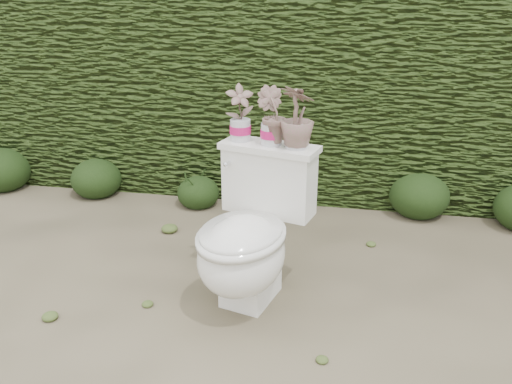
% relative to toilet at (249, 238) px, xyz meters
% --- Properties ---
extents(ground, '(60.00, 60.00, 0.00)m').
position_rel_toilet_xyz_m(ground, '(0.09, 0.19, -0.36)').
color(ground, '#776D52').
rests_on(ground, ground).
extents(hedge, '(8.00, 1.00, 1.60)m').
position_rel_toilet_xyz_m(hedge, '(0.09, 1.79, 0.44)').
color(hedge, '#384F1A').
rests_on(hedge, ground).
extents(toilet, '(0.61, 0.77, 0.78)m').
position_rel_toilet_xyz_m(toilet, '(0.00, 0.00, 0.00)').
color(toilet, silver).
rests_on(toilet, ground).
extents(potted_plant_left, '(0.17, 0.15, 0.27)m').
position_rel_toilet_xyz_m(potted_plant_left, '(-0.10, 0.27, 0.56)').
color(potted_plant_left, '#227023').
rests_on(potted_plant_left, toilet).
extents(potted_plant_center, '(0.19, 0.17, 0.28)m').
position_rel_toilet_xyz_m(potted_plant_center, '(0.07, 0.23, 0.56)').
color(potted_plant_center, '#227023').
rests_on(potted_plant_center, toilet).
extents(potted_plant_right, '(0.22, 0.22, 0.30)m').
position_rel_toilet_xyz_m(potted_plant_right, '(0.20, 0.19, 0.57)').
color(potted_plant_right, '#227023').
rests_on(potted_plant_right, toilet).
extents(liriope_clump_0, '(0.43, 0.43, 0.35)m').
position_rel_toilet_xyz_m(liriope_clump_0, '(-2.21, 1.21, -0.18)').
color(liriope_clump_0, '#213512').
rests_on(liriope_clump_0, ground).
extents(liriope_clump_1, '(0.38, 0.38, 0.30)m').
position_rel_toilet_xyz_m(liriope_clump_1, '(-1.43, 1.22, -0.20)').
color(liriope_clump_1, '#213512').
rests_on(liriope_clump_1, ground).
extents(liriope_clump_2, '(0.31, 0.31, 0.24)m').
position_rel_toilet_xyz_m(liriope_clump_2, '(-0.61, 1.16, -0.23)').
color(liriope_clump_2, '#213512').
rests_on(liriope_clump_2, ground).
extents(liriope_clump_3, '(0.35, 0.35, 0.28)m').
position_rel_toilet_xyz_m(liriope_clump_3, '(0.06, 1.32, -0.21)').
color(liriope_clump_3, '#213512').
rests_on(liriope_clump_3, ground).
extents(liriope_clump_4, '(0.41, 0.41, 0.33)m').
position_rel_toilet_xyz_m(liriope_clump_4, '(0.96, 1.29, -0.19)').
color(liriope_clump_4, '#213512').
rests_on(liriope_clump_4, ground).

